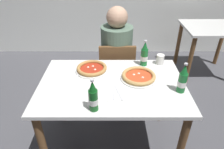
# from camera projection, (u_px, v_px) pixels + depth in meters

# --- Properties ---
(ground_plane) EXTENTS (8.00, 8.00, 0.00)m
(ground_plane) POSITION_uv_depth(u_px,v_px,m) (112.00, 143.00, 2.08)
(ground_plane) COLOR #4C4C51
(dining_table_main) EXTENTS (1.20, 0.80, 0.75)m
(dining_table_main) POSITION_uv_depth(u_px,v_px,m) (112.00, 94.00, 1.74)
(dining_table_main) COLOR silver
(dining_table_main) RESTS_ON ground_plane
(chair_behind_table) EXTENTS (0.41, 0.41, 0.85)m
(chair_behind_table) POSITION_uv_depth(u_px,v_px,m) (117.00, 72.00, 2.33)
(chair_behind_table) COLOR brown
(chair_behind_table) RESTS_ON ground_plane
(diner_seated) EXTENTS (0.34, 0.34, 1.21)m
(diner_seated) POSITION_uv_depth(u_px,v_px,m) (117.00, 62.00, 2.32)
(diner_seated) COLOR #2D3342
(diner_seated) RESTS_ON ground_plane
(dining_table_background) EXTENTS (0.80, 0.70, 0.75)m
(dining_table_background) POSITION_uv_depth(u_px,v_px,m) (210.00, 37.00, 2.93)
(dining_table_background) COLOR silver
(dining_table_background) RESTS_ON ground_plane
(pizza_margherita_near) EXTENTS (0.31, 0.31, 0.04)m
(pizza_margherita_near) POSITION_uv_depth(u_px,v_px,m) (139.00, 76.00, 1.72)
(pizza_margherita_near) COLOR white
(pizza_margherita_near) RESTS_ON dining_table_main
(pizza_marinara_far) EXTENTS (0.29, 0.29, 0.04)m
(pizza_marinara_far) POSITION_uv_depth(u_px,v_px,m) (92.00, 69.00, 1.83)
(pizza_marinara_far) COLOR white
(pizza_marinara_far) RESTS_ON dining_table_main
(beer_bottle_left) EXTENTS (0.07, 0.07, 0.25)m
(beer_bottle_left) POSITION_uv_depth(u_px,v_px,m) (93.00, 97.00, 1.35)
(beer_bottle_left) COLOR #14591E
(beer_bottle_left) RESTS_ON dining_table_main
(beer_bottle_center) EXTENTS (0.07, 0.07, 0.25)m
(beer_bottle_center) POSITION_uv_depth(u_px,v_px,m) (183.00, 80.00, 1.52)
(beer_bottle_center) COLOR #196B2D
(beer_bottle_center) RESTS_ON dining_table_main
(beer_bottle_right) EXTENTS (0.07, 0.07, 0.25)m
(beer_bottle_right) POSITION_uv_depth(u_px,v_px,m) (144.00, 55.00, 1.88)
(beer_bottle_right) COLOR #196B2D
(beer_bottle_right) RESTS_ON dining_table_main
(napkin_with_cutlery) EXTENTS (0.20, 0.20, 0.01)m
(napkin_with_cutlery) POSITION_uv_depth(u_px,v_px,m) (116.00, 93.00, 1.56)
(napkin_with_cutlery) COLOR white
(napkin_with_cutlery) RESTS_ON dining_table_main
(paper_cup) EXTENTS (0.07, 0.07, 0.09)m
(paper_cup) POSITION_uv_depth(u_px,v_px,m) (160.00, 59.00, 1.92)
(paper_cup) COLOR white
(paper_cup) RESTS_ON dining_table_main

